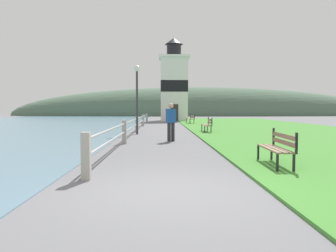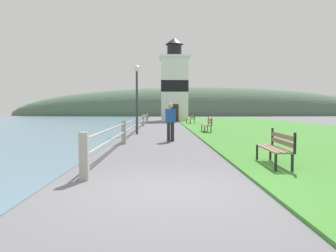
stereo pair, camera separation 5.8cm
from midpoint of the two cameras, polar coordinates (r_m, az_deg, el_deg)
name	(u,v)px [view 2 (the right image)]	position (r m, az deg, el deg)	size (l,w,h in m)	color
ground_plane	(166,192)	(5.92, -0.12, -11.39)	(160.00, 160.00, 0.00)	slate
grass_verge	(274,129)	(24.09, 18.07, -0.55)	(12.00, 50.97, 0.06)	#428433
seawall_railing	(137,123)	(20.76, -5.37, 0.59)	(0.18, 28.06, 0.99)	#A8A399
park_bench_near	(277,146)	(8.71, 18.56, -3.30)	(0.56, 1.83, 0.94)	#846B51
park_bench_midway	(208,124)	(20.27, 6.99, 0.37)	(0.54, 2.01, 0.94)	#846B51
park_bench_far	(191,118)	(32.00, 4.11, 1.36)	(0.71, 1.92, 0.94)	#846B51
lighthouse	(174,85)	(40.31, 1.14, 7.18)	(3.68, 3.68, 10.07)	white
person_strolling	(171,121)	(14.73, 0.56, 0.91)	(0.47, 0.36, 1.72)	#28282D
lamp_post	(137,87)	(18.96, -5.37, 6.85)	(0.36, 0.36, 3.96)	#333338
distant_hillside	(200,116)	(70.20, 5.64, 1.82)	(80.00, 16.00, 12.00)	#4C6651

